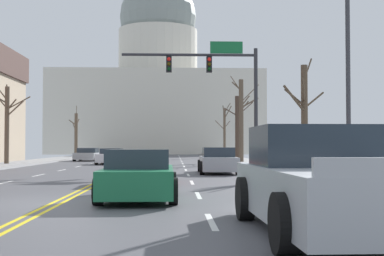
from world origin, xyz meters
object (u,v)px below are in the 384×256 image
Objects in this scene: street_lamp_right at (339,24)px; sedan_near_01 at (142,168)px; pickup_truck_near_03 at (322,184)px; pedestrian_01 at (348,156)px; signal_gantry at (219,78)px; sedan_oncoming_00 at (111,157)px; sedan_oncoming_01 at (88,155)px; bicycle_parked at (365,177)px; sedan_near_00 at (218,161)px; sedan_near_02 at (139,176)px.

street_lamp_right is 8.71m from sedan_near_01.
pedestrian_01 is (2.68, 6.95, 0.33)m from pickup_truck_near_03.
street_lamp_right is at bearing -80.51° from signal_gantry.
sedan_oncoming_00 is 1.01× the size of sedan_oncoming_01.
street_lamp_right is (2.47, -14.76, -0.18)m from signal_gantry.
sedan_oncoming_00 is 27.21m from bicycle_parked.
pickup_truck_near_03 is (-2.71, -7.78, -4.40)m from street_lamp_right.
sedan_near_00 is at bearing -95.78° from signal_gantry.
sedan_near_00 is 1.05× the size of sedan_near_02.
sedan_near_02 is (-3.13, -13.05, -0.01)m from sedan_near_00.
sedan_near_00 is 11.83m from pedestrian_01.
sedan_oncoming_01 is (-10.01, 22.13, -0.04)m from sedan_near_00.
signal_gantry reaches higher than sedan_near_00.
sedan_near_02 is 2.58× the size of pedestrian_01.
sedan_oncoming_01 is at bearing 109.81° from sedan_oncoming_00.
bicycle_parked is (2.86, -15.82, -4.85)m from signal_gantry.
sedan_oncoming_00 is 9.14m from sedan_oncoming_01.
pedestrian_01 is at bearing -36.78° from sedan_near_01.
pedestrian_01 is at bearing -68.66° from sedan_oncoming_00.
street_lamp_right reaches higher than signal_gantry.
sedan_near_02 is 1.01× the size of sedan_oncoming_00.
bicycle_parked is at bearing -69.41° from street_lamp_right.
signal_gantry is 21.35m from sedan_oncoming_01.
street_lamp_right is at bearing 70.78° from pickup_truck_near_03.
sedan_near_00 is 7.59m from sedan_near_01.
signal_gantry is 1.81× the size of sedan_oncoming_00.
sedan_near_02 is 1.02× the size of sedan_oncoming_01.
sedan_near_02 reaches higher than bicycle_parked.
sedan_near_00 is 1.08× the size of sedan_oncoming_01.
sedan_near_00 reaches higher than sedan_near_01.
pedestrian_01 is 0.78m from bicycle_parked.
signal_gantry reaches higher than sedan_oncoming_01.
sedan_oncoming_00 is at bearing 112.01° from bicycle_parked.
sedan_oncoming_01 reaches higher than bicycle_parked.
pedestrian_01 is at bearing -92.13° from street_lamp_right.
pickup_truck_near_03 is 32.73m from sedan_oncoming_00.
pedestrian_01 is (2.85, -11.47, 0.49)m from sedan_near_00.
sedan_oncoming_01 is (-6.89, 35.18, -0.04)m from sedan_near_02.
sedan_oncoming_00 is (-6.92, 13.53, -0.05)m from sedan_near_00.
sedan_near_00 is 2.63× the size of bicycle_parked.
signal_gantry is 1.70× the size of sedan_near_00.
sedan_oncoming_01 is at bearing 104.10° from pickup_truck_near_03.
sedan_near_00 is (-0.42, -4.12, -4.74)m from signal_gantry.
sedan_oncoming_00 is at bearing 127.93° from signal_gantry.
street_lamp_right is 4.81m from bicycle_parked.
sedan_near_01 is (-6.31, 3.86, -4.60)m from street_lamp_right.
sedan_near_01 is (-3.43, -6.78, -0.04)m from sedan_near_00.
sedan_near_01 is (-3.84, -10.90, -4.78)m from signal_gantry.
sedan_near_02 is 35.85m from sedan_oncoming_01.
street_lamp_right reaches higher than sedan_near_01.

